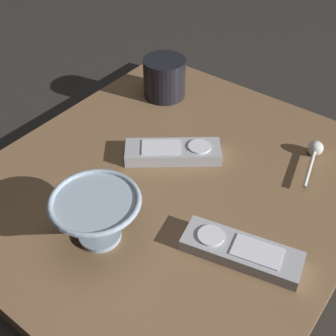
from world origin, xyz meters
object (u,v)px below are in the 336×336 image
at_px(coffee_mug, 164,78).
at_px(tv_remote_near, 173,152).
at_px(tv_remote_far, 241,251).
at_px(teaspoon, 315,151).
at_px(cereal_bowl, 97,216).

bearing_deg(coffee_mug, tv_remote_near, 41.98).
bearing_deg(tv_remote_far, teaspoon, -178.57).
height_order(cereal_bowl, tv_remote_near, cereal_bowl).
bearing_deg(tv_remote_near, teaspoon, 127.02).
bearing_deg(teaspoon, cereal_bowl, -25.83).
distance_m(cereal_bowl, tv_remote_far, 0.20).
bearing_deg(tv_remote_near, coffee_mug, -138.02).
bearing_deg(tv_remote_far, coffee_mug, -128.05).
xyz_separation_m(coffee_mug, teaspoon, (0.00, 0.33, -0.03)).
distance_m(coffee_mug, tv_remote_near, 0.20).
relative_size(cereal_bowl, tv_remote_far, 0.73).
distance_m(coffee_mug, tv_remote_far, 0.43).
xyz_separation_m(coffee_mug, tv_remote_near, (0.15, 0.13, -0.03)).
relative_size(cereal_bowl, tv_remote_near, 0.77).
relative_size(teaspoon, tv_remote_far, 0.67).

